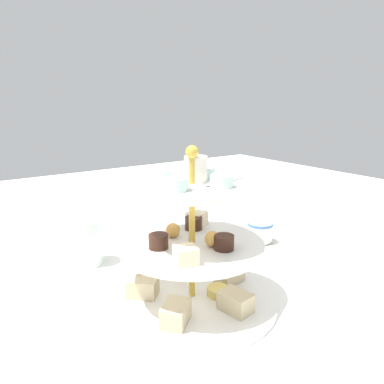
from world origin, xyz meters
The scene contains 7 objects.
ground_plane centered at (0.00, 0.00, 0.00)m, with size 2.40×2.40×0.00m, color white.
tiered_serving_stand centered at (0.00, 0.00, 0.08)m, with size 0.28×0.28×0.26m.
water_glass_tall_right centered at (0.02, -0.28, 0.06)m, with size 0.07×0.07×0.11m, color silver.
water_glass_short_left centered at (0.16, 0.23, 0.04)m, with size 0.06×0.06×0.08m, color silver.
teacup_with_saucer centered at (0.27, 0.12, 0.02)m, with size 0.09×0.09×0.05m.
butter_knife_right centered at (0.30, -0.13, 0.00)m, with size 0.17×0.01×0.00m, color silver.
water_glass_mid_back centered at (-0.09, 0.24, 0.05)m, with size 0.06×0.06×0.09m, color silver.
Camera 1 is at (-0.31, -0.44, 0.32)m, focal length 34.01 mm.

